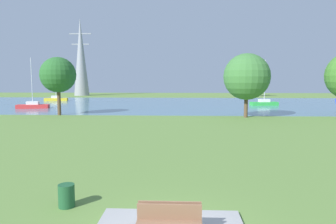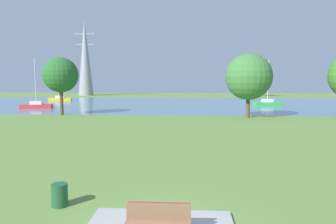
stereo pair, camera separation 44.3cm
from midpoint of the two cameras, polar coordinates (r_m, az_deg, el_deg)
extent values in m
plane|color=olive|center=(30.58, 1.57, -2.40)|extent=(160.00, 160.00, 0.00)
cube|color=#AA9093|center=(9.57, -4.86, -19.48)|extent=(0.24, 0.44, 0.40)
cube|color=#AA9093|center=(9.50, 2.79, -19.66)|extent=(0.24, 0.44, 0.40)
cube|color=brown|center=(9.42, -1.05, -18.38)|extent=(1.80, 0.48, 0.05)
cube|color=brown|center=(9.13, -1.15, -17.53)|extent=(1.80, 0.05, 0.44)
cube|color=brown|center=(8.84, -1.34, -20.07)|extent=(1.80, 0.48, 0.05)
cube|color=brown|center=(8.93, -1.24, -18.06)|extent=(1.80, 0.05, 0.44)
cylinder|color=#1E512D|center=(11.69, -19.40, -14.45)|extent=(0.56, 0.56, 0.80)
cube|color=teal|center=(58.42, 2.09, 1.55)|extent=(140.00, 40.00, 0.02)
cube|color=red|center=(53.09, -24.02, 0.95)|extent=(5.01, 2.54, 0.60)
cube|color=white|center=(53.05, -24.05, 1.54)|extent=(2.00, 1.48, 0.50)
cylinder|color=silver|center=(52.93, -24.20, 5.23)|extent=(0.10, 0.10, 7.33)
cube|color=green|center=(56.93, 17.19, 1.50)|extent=(4.99, 2.34, 0.60)
cube|color=white|center=(56.90, 17.21, 2.05)|extent=(1.97, 1.41, 0.50)
cylinder|color=silver|center=(56.79, 17.32, 5.51)|extent=(0.10, 0.10, 7.38)
cube|color=yellow|center=(71.09, -20.23, 2.21)|extent=(4.99, 2.35, 0.60)
cube|color=white|center=(71.06, -20.25, 2.66)|extent=(1.97, 1.41, 0.50)
cylinder|color=silver|center=(70.98, -20.32, 4.67)|extent=(0.10, 0.10, 5.51)
cylinder|color=brown|center=(41.55, -19.87, 1.90)|extent=(0.44, 0.44, 3.55)
sphere|color=#28612A|center=(41.48, -20.03, 6.51)|extent=(4.47, 4.47, 4.47)
cylinder|color=brown|center=(37.78, 13.95, 1.24)|extent=(0.44, 0.44, 2.93)
sphere|color=#3D7538|center=(37.67, 14.08, 6.38)|extent=(5.50, 5.50, 5.50)
cone|color=gray|center=(94.71, -16.01, 9.76)|extent=(4.40, 4.40, 22.42)
cube|color=gray|center=(95.43, -16.12, 13.79)|extent=(6.40, 0.30, 0.30)
cube|color=gray|center=(95.05, -16.07, 12.00)|extent=(5.20, 0.30, 0.30)
camera|label=1|loc=(0.22, -90.50, -0.05)|focal=32.82mm
camera|label=2|loc=(0.22, 89.50, 0.05)|focal=32.82mm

